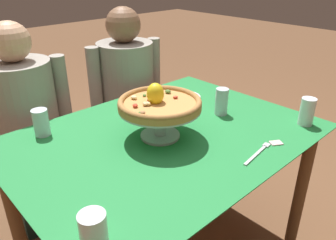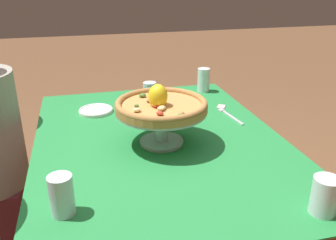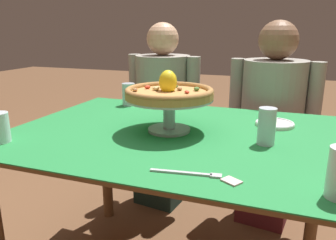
{
  "view_description": "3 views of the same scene",
  "coord_description": "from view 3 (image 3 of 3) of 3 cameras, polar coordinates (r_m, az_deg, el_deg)",
  "views": [
    {
      "loc": [
        -0.86,
        -0.94,
        1.42
      ],
      "look_at": [
        0.02,
        0.01,
        0.79
      ],
      "focal_mm": 35.22,
      "sensor_mm": 36.0,
      "label": 1
    },
    {
      "loc": [
        -1.26,
        0.28,
        1.36
      ],
      "look_at": [
        0.01,
        -0.04,
        0.81
      ],
      "focal_mm": 38.66,
      "sensor_mm": 36.0,
      "label": 2
    },
    {
      "loc": [
        0.4,
        -1.19,
        1.13
      ],
      "look_at": [
        -0.06,
        0.08,
        0.75
      ],
      "focal_mm": 35.22,
      "sensor_mm": 36.0,
      "label": 3
    }
  ],
  "objects": [
    {
      "name": "dining_table",
      "position": [
        1.35,
        1.41,
        -5.95
      ],
      "size": [
        1.32,
        0.97,
        0.73
      ],
      "color": "brown",
      "rests_on": "ground"
    },
    {
      "name": "pizza_stand",
      "position": [
        1.3,
        0.18,
        2.02
      ],
      "size": [
        0.34,
        0.34,
        0.14
      ],
      "color": "#B7B7C1",
      "rests_on": "dining_table"
    },
    {
      "name": "pizza",
      "position": [
        1.29,
        0.16,
        4.89
      ],
      "size": [
        0.35,
        0.35,
        0.11
      ],
      "color": "#BC8447",
      "rests_on": "pizza_stand"
    },
    {
      "name": "water_glass_side_right",
      "position": [
        1.21,
        16.68,
        -1.42
      ],
      "size": [
        0.06,
        0.06,
        0.13
      ],
      "color": "silver",
      "rests_on": "dining_table"
    },
    {
      "name": "water_glass_back_left",
      "position": [
        1.78,
        -6.83,
        4.17
      ],
      "size": [
        0.07,
        0.07,
        0.12
      ],
      "color": "silver",
      "rests_on": "dining_table"
    },
    {
      "name": "side_plate",
      "position": [
        1.47,
        18.0,
        -0.58
      ],
      "size": [
        0.16,
        0.16,
        0.02
      ],
      "color": "silver",
      "rests_on": "dining_table"
    },
    {
      "name": "dinner_fork",
      "position": [
        0.94,
        3.78,
        -9.21
      ],
      "size": [
        0.21,
        0.05,
        0.01
      ],
      "color": "#B7B7C1",
      "rests_on": "dining_table"
    },
    {
      "name": "sugar_packet",
      "position": [
        0.92,
        10.93,
        -10.34
      ],
      "size": [
        0.06,
        0.06,
        0.0
      ],
      "primitive_type": "cube",
      "rotation": [
        0.0,
        0.0,
        2.6
      ],
      "color": "beige",
      "rests_on": "dining_table"
    },
    {
      "name": "diner_left",
      "position": [
        2.13,
        -0.87,
        0.16
      ],
      "size": [
        0.49,
        0.38,
        1.17
      ],
      "color": "#1E3833",
      "rests_on": "ground"
    },
    {
      "name": "diner_right",
      "position": [
        2.01,
        17.35,
        -1.24
      ],
      "size": [
        0.51,
        0.4,
        1.17
      ],
      "color": "maroon",
      "rests_on": "ground"
    }
  ]
}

